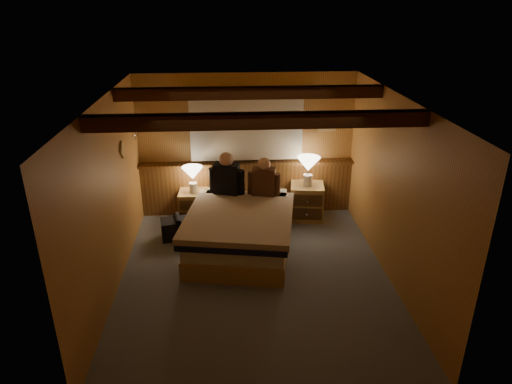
{
  "coord_description": "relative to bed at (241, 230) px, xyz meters",
  "views": [
    {
      "loc": [
        -0.34,
        -5.23,
        3.5
      ],
      "look_at": [
        0.04,
        0.4,
        1.07
      ],
      "focal_mm": 32.0,
      "sensor_mm": 36.0,
      "label": 1
    }
  ],
  "objects": [
    {
      "name": "nightstand_right",
      "position": [
        1.16,
        1.02,
        -0.04
      ],
      "size": [
        0.61,
        0.57,
        0.6
      ],
      "rotation": [
        0.0,
        0.0,
        -0.14
      ],
      "color": "tan",
      "rests_on": "floor"
    },
    {
      "name": "lamp_right",
      "position": [
        1.15,
        1.0,
        0.62
      ],
      "size": [
        0.38,
        0.38,
        0.5
      ],
      "color": "silver",
      "rests_on": "nightstand_right"
    },
    {
      "name": "ceiling_beams",
      "position": [
        0.16,
        -0.55,
        1.97
      ],
      "size": [
        3.6,
        1.65,
        0.16
      ],
      "color": "#422210",
      "rests_on": "ceiling"
    },
    {
      "name": "framed_print",
      "position": [
        1.51,
        1.37,
        1.21
      ],
      "size": [
        0.3,
        0.04,
        0.25
      ],
      "color": "tan",
      "rests_on": "wall_back"
    },
    {
      "name": "wall_left",
      "position": [
        -1.64,
        -0.7,
        0.86
      ],
      "size": [
        0.0,
        4.2,
        4.2
      ],
      "primitive_type": "plane",
      "rotation": [
        1.57,
        0.0,
        1.57
      ],
      "color": "#B78841",
      "rests_on": "floor"
    },
    {
      "name": "wall_back",
      "position": [
        0.16,
        1.4,
        0.86
      ],
      "size": [
        3.6,
        0.0,
        3.6
      ],
      "primitive_type": "plane",
      "rotation": [
        1.57,
        0.0,
        0.0
      ],
      "color": "#B78841",
      "rests_on": "floor"
    },
    {
      "name": "lamp_left",
      "position": [
        -0.74,
        1.04,
        0.5
      ],
      "size": [
        0.34,
        0.34,
        0.44
      ],
      "color": "silver",
      "rests_on": "nightstand_left"
    },
    {
      "name": "person_left",
      "position": [
        -0.18,
        0.69,
        0.59
      ],
      "size": [
        0.55,
        0.32,
        0.69
      ],
      "rotation": [
        0.0,
        0.0,
        -0.28
      ],
      "color": "black",
      "rests_on": "bed"
    },
    {
      "name": "coat_rail",
      "position": [
        -1.56,
        0.87,
        1.33
      ],
      "size": [
        0.05,
        0.55,
        0.24
      ],
      "color": "silver",
      "rests_on": "wall_left"
    },
    {
      "name": "ceiling",
      "position": [
        0.16,
        -0.7,
        2.06
      ],
      "size": [
        4.2,
        4.2,
        0.0
      ],
      "primitive_type": "plane",
      "rotation": [
        3.14,
        0.0,
        0.0
      ],
      "color": "tan",
      "rests_on": "wall_back"
    },
    {
      "name": "floor",
      "position": [
        0.16,
        -0.7,
        -0.34
      ],
      "size": [
        4.2,
        4.2,
        0.0
      ],
      "primitive_type": "plane",
      "color": "#535962",
      "rests_on": "ground"
    },
    {
      "name": "person_right",
      "position": [
        0.39,
        0.59,
        0.56
      ],
      "size": [
        0.5,
        0.27,
        0.62
      ],
      "rotation": [
        0.0,
        0.0,
        -0.21
      ],
      "color": "#472B1C",
      "rests_on": "bed"
    },
    {
      "name": "nightstand_left",
      "position": [
        -0.74,
        1.06,
        -0.08
      ],
      "size": [
        0.49,
        0.44,
        0.52
      ],
      "rotation": [
        0.0,
        0.0,
        -0.03
      ],
      "color": "tan",
      "rests_on": "floor"
    },
    {
      "name": "wainscot",
      "position": [
        0.16,
        1.33,
        0.15
      ],
      "size": [
        3.6,
        0.23,
        0.94
      ],
      "color": "brown",
      "rests_on": "wall_back"
    },
    {
      "name": "wall_front",
      "position": [
        0.16,
        -2.8,
        0.86
      ],
      "size": [
        3.6,
        0.0,
        3.6
      ],
      "primitive_type": "plane",
      "rotation": [
        -1.57,
        0.0,
        0.0
      ],
      "color": "#B78841",
      "rests_on": "floor"
    },
    {
      "name": "wall_right",
      "position": [
        1.96,
        -0.7,
        0.86
      ],
      "size": [
        0.0,
        4.2,
        4.2
      ],
      "primitive_type": "plane",
      "rotation": [
        1.57,
        0.0,
        -1.57
      ],
      "color": "#B78841",
      "rests_on": "floor"
    },
    {
      "name": "duffel_bag",
      "position": [
        -0.96,
        0.46,
        -0.18
      ],
      "size": [
        0.56,
        0.4,
        0.37
      ],
      "rotation": [
        0.0,
        0.0,
        0.18
      ],
      "color": "black",
      "rests_on": "floor"
    },
    {
      "name": "bed",
      "position": [
        0.0,
        0.0,
        0.0
      ],
      "size": [
        1.76,
        2.12,
        0.65
      ],
      "rotation": [
        0.0,
        0.0,
        -0.17
      ],
      "color": "tan",
      "rests_on": "floor"
    },
    {
      "name": "curtain_window",
      "position": [
        0.16,
        1.33,
        1.18
      ],
      "size": [
        2.18,
        0.09,
        1.11
      ],
      "color": "#422210",
      "rests_on": "wall_back"
    }
  ]
}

